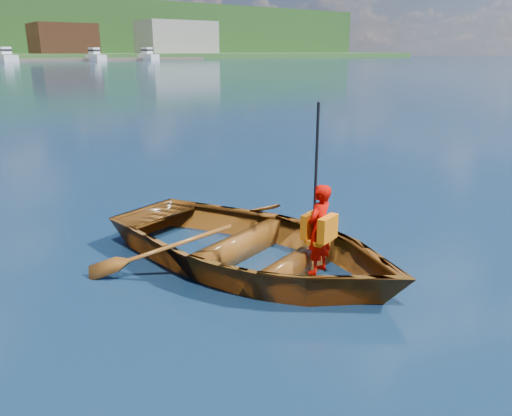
# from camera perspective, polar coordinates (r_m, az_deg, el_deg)

# --- Properties ---
(ground) EXTENTS (600.00, 600.00, 0.00)m
(ground) POSITION_cam_1_polar(r_m,az_deg,el_deg) (6.75, 5.60, -6.36)
(ground) COLOR #10243B
(ground) RESTS_ON ground
(rowboat) EXTENTS (4.25, 5.06, 0.90)m
(rowboat) POSITION_cam_1_polar(r_m,az_deg,el_deg) (6.54, -0.49, -4.24)
(rowboat) COLOR maroon
(rowboat) RESTS_ON ground
(child_paddler) EXTENTS (0.47, 0.42, 2.06)m
(child_paddler) POSITION_cam_1_polar(r_m,az_deg,el_deg) (6.07, 7.19, -2.36)
(child_paddler) COLOR #BD0600
(child_paddler) RESTS_ON ground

